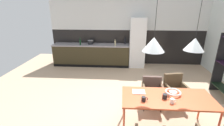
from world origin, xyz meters
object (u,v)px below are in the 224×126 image
object	(u,v)px
refrigerator_column	(137,43)
bottle_wine_green	(125,41)
mug_glass_clear	(144,99)
mug_tall_blue	(165,96)
bottle_oil_tall	(80,42)
cooking_pot	(91,42)
armchair_far_side	(152,88)
fruit_bowl	(173,92)
armchair_corner_seat	(175,86)
open_book	(139,92)
dining_table	(167,99)
mug_dark_espresso	(172,101)
pendant_lamp_over_table_far	(194,44)
bottle_vinegar_dark	(115,43)
pendant_lamp_over_table_near	(154,44)

from	to	relation	value
refrigerator_column	bottle_wine_green	distance (m)	0.51
mug_glass_clear	mug_tall_blue	size ratio (longest dim) A/B	0.93
bottle_oil_tall	cooking_pot	bearing A→B (deg)	25.29
refrigerator_column	bottle_wine_green	xyz separation A→B (m)	(-0.48, 0.16, 0.04)
armchair_far_side	fruit_bowl	bearing A→B (deg)	112.91
fruit_bowl	bottle_wine_green	world-z (taller)	bottle_wine_green
refrigerator_column	armchair_corner_seat	distance (m)	2.86
open_book	bottle_wine_green	distance (m)	3.65
armchair_corner_seat	bottle_oil_tall	bearing A→B (deg)	-51.87
dining_table	bottle_oil_tall	size ratio (longest dim) A/B	5.92
mug_dark_espresso	mug_glass_clear	distance (m)	0.50
mug_glass_clear	pendant_lamp_over_table_far	size ratio (longest dim) A/B	0.10
dining_table	bottle_wine_green	bearing A→B (deg)	101.57
refrigerator_column	mug_tall_blue	world-z (taller)	refrigerator_column
mug_tall_blue	pendant_lamp_over_table_far	xyz separation A→B (m)	(0.41, 0.09, 0.98)
mug_glass_clear	mug_dark_espresso	bearing A→B (deg)	-4.09
mug_glass_clear	mug_tall_blue	bearing A→B (deg)	14.76
bottle_wine_green	pendant_lamp_over_table_far	distance (m)	3.98
mug_dark_espresso	bottle_vinegar_dark	bearing A→B (deg)	108.14
refrigerator_column	mug_glass_clear	xyz separation A→B (m)	(-0.17, -3.79, -0.21)
bottle_vinegar_dark	pendant_lamp_over_table_near	bearing A→B (deg)	-76.57
mug_glass_clear	pendant_lamp_over_table_near	size ratio (longest dim) A/B	0.10
open_book	mug_dark_espresso	bearing A→B (deg)	-32.08
mug_dark_espresso	armchair_corner_seat	bearing A→B (deg)	70.29
armchair_corner_seat	mug_glass_clear	world-z (taller)	mug_glass_clear
armchair_far_side	armchair_corner_seat	bearing A→B (deg)	-168.44
dining_table	fruit_bowl	distance (m)	0.21
pendant_lamp_over_table_far	armchair_far_side	bearing A→B (deg)	122.21
refrigerator_column	armchair_corner_seat	size ratio (longest dim) A/B	2.47
armchair_corner_seat	fruit_bowl	bearing A→B (deg)	58.64
bottle_vinegar_dark	bottle_wine_green	bearing A→B (deg)	38.85
cooking_pot	refrigerator_column	bearing A→B (deg)	-1.36
armchair_far_side	pendant_lamp_over_table_far	size ratio (longest dim) A/B	0.63
pendant_lamp_over_table_far	open_book	bearing A→B (deg)	172.27
refrigerator_column	bottle_oil_tall	xyz separation A→B (m)	(-2.27, -0.14, 0.03)
refrigerator_column	fruit_bowl	bearing A→B (deg)	-82.96
mug_dark_espresso	pendant_lamp_over_table_far	distance (m)	1.06
cooking_pot	bottle_vinegar_dark	size ratio (longest dim) A/B	0.97
mug_dark_espresso	cooking_pot	bearing A→B (deg)	119.80
mug_glass_clear	mug_tall_blue	distance (m)	0.42
armchair_far_side	pendant_lamp_over_table_far	world-z (taller)	pendant_lamp_over_table_far
armchair_corner_seat	mug_glass_clear	distance (m)	1.41
dining_table	fruit_bowl	bearing A→B (deg)	43.64
fruit_bowl	mug_tall_blue	distance (m)	0.27
armchair_corner_seat	mug_tall_blue	world-z (taller)	mug_tall_blue
dining_table	bottle_wine_green	size ratio (longest dim) A/B	5.58
open_book	cooking_pot	xyz separation A→B (m)	(-1.65, 3.52, 0.23)
armchair_far_side	pendant_lamp_over_table_near	xyz separation A→B (m)	(-0.21, -0.78, 1.25)
armchair_far_side	mug_glass_clear	distance (m)	1.05
mug_dark_espresso	pendant_lamp_over_table_near	distance (m)	1.07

